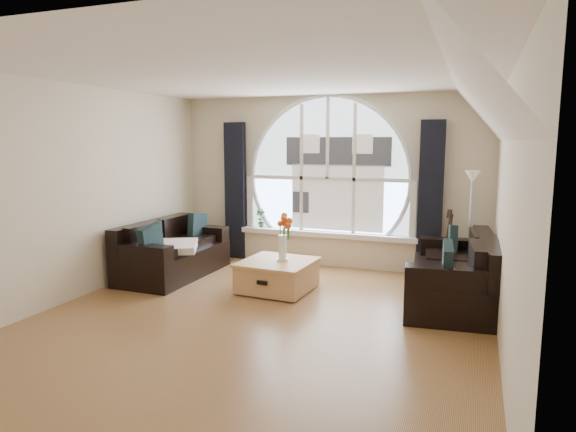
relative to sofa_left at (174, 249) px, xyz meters
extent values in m
cube|color=brown|center=(1.94, -1.24, -0.40)|extent=(5.00, 5.50, 0.01)
cube|color=silver|center=(1.94, -1.24, 2.30)|extent=(5.00, 5.50, 0.01)
cube|color=beige|center=(1.94, 1.51, 0.95)|extent=(5.00, 0.01, 2.70)
cube|color=beige|center=(1.94, -3.99, 0.95)|extent=(5.00, 0.01, 2.70)
cube|color=beige|center=(-0.56, -1.24, 0.95)|extent=(0.01, 5.50, 2.70)
cube|color=beige|center=(4.44, -1.24, 0.95)|extent=(0.01, 5.50, 2.70)
cube|color=silver|center=(4.14, -1.24, 1.95)|extent=(0.92, 5.50, 0.72)
cube|color=silver|center=(1.94, 1.48, 1.23)|extent=(2.60, 0.06, 2.15)
cube|color=white|center=(1.94, 1.41, 0.11)|extent=(2.90, 0.22, 0.08)
cube|color=white|center=(1.94, 1.45, 1.23)|extent=(2.76, 0.08, 2.15)
cube|color=silver|center=(2.09, 1.46, 1.10)|extent=(1.70, 0.02, 1.50)
cube|color=black|center=(0.34, 1.39, 0.75)|extent=(0.35, 0.12, 2.30)
cube|color=black|center=(3.54, 1.39, 0.75)|extent=(0.35, 0.12, 2.30)
cube|color=black|center=(0.00, 0.00, 0.00)|extent=(0.94, 1.84, 0.81)
cube|color=black|center=(3.96, 0.08, 0.00)|extent=(1.13, 1.99, 0.85)
cube|color=tan|center=(1.73, -0.17, -0.18)|extent=(0.97, 0.97, 0.45)
cube|color=silver|center=(0.20, -0.21, 0.10)|extent=(0.73, 0.73, 0.10)
cube|color=white|center=(1.79, -0.14, 0.40)|extent=(0.24, 0.24, 0.70)
cube|color=#B2B2B2|center=(4.11, 0.93, 0.40)|extent=(0.24, 0.24, 1.60)
cube|color=olive|center=(3.84, 1.04, 0.13)|extent=(0.43, 0.36, 1.06)
imported|color=#1E6023|center=(0.80, 1.41, 0.31)|extent=(0.18, 0.13, 0.32)
camera|label=1|loc=(4.15, -6.24, 1.60)|focal=31.30mm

